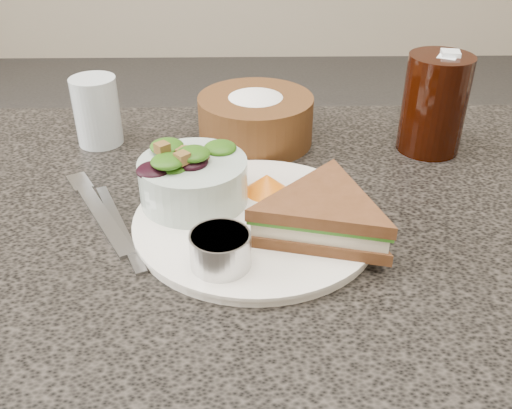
{
  "coord_description": "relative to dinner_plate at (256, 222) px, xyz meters",
  "views": [
    {
      "loc": [
        0.0,
        -0.57,
        1.13
      ],
      "look_at": [
        0.01,
        -0.02,
        0.78
      ],
      "focal_mm": 40.0,
      "sensor_mm": 36.0,
      "label": 1
    }
  ],
  "objects": [
    {
      "name": "sandwich",
      "position": [
        0.07,
        -0.03,
        0.03
      ],
      "size": [
        0.22,
        0.22,
        0.05
      ],
      "primitive_type": null,
      "rotation": [
        0.0,
        0.0,
        -0.24
      ],
      "color": "brown",
      "rests_on": "dinner_plate"
    },
    {
      "name": "water_glass",
      "position": [
        -0.23,
        0.23,
        0.04
      ],
      "size": [
        0.08,
        0.08,
        0.1
      ],
      "primitive_type": "cylinder",
      "rotation": [
        0.0,
        0.0,
        -0.24
      ],
      "color": "silver",
      "rests_on": "dining_table"
    },
    {
      "name": "cola_glass",
      "position": [
        0.26,
        0.2,
        0.07
      ],
      "size": [
        0.1,
        0.1,
        0.15
      ],
      "primitive_type": null,
      "rotation": [
        0.0,
        0.0,
        0.17
      ],
      "color": "black",
      "rests_on": "dining_table"
    },
    {
      "name": "fork",
      "position": [
        -0.19,
        0.02,
        -0.0
      ],
      "size": [
        0.11,
        0.17,
        0.01
      ],
      "primitive_type": "cube",
      "rotation": [
        0.0,
        0.0,
        0.51
      ],
      "color": "#AAAAAC",
      "rests_on": "dining_table"
    },
    {
      "name": "salad_bowl",
      "position": [
        -0.07,
        0.04,
        0.04
      ],
      "size": [
        0.15,
        0.15,
        0.08
      ],
      "primitive_type": null,
      "rotation": [
        0.0,
        0.0,
        0.15
      ],
      "color": "#9FB3A9",
      "rests_on": "dinner_plate"
    },
    {
      "name": "orange_wedge",
      "position": [
        0.01,
        0.06,
        0.02
      ],
      "size": [
        0.08,
        0.08,
        0.03
      ],
      "primitive_type": "cone",
      "rotation": [
        0.0,
        0.0,
        0.4
      ],
      "color": "orange",
      "rests_on": "dinner_plate"
    },
    {
      "name": "bread_basket",
      "position": [
        0.0,
        0.23,
        0.04
      ],
      "size": [
        0.2,
        0.2,
        0.1
      ],
      "primitive_type": null,
      "rotation": [
        0.0,
        0.0,
        -0.19
      ],
      "color": "#53311B",
      "rests_on": "dining_table"
    },
    {
      "name": "dressing_ramekin",
      "position": [
        -0.04,
        -0.09,
        0.02
      ],
      "size": [
        0.08,
        0.08,
        0.04
      ],
      "primitive_type": "cylinder",
      "rotation": [
        0.0,
        0.0,
        0.43
      ],
      "color": "#B3B4B5",
      "rests_on": "dinner_plate"
    },
    {
      "name": "knife",
      "position": [
        -0.16,
        -0.0,
        -0.0
      ],
      "size": [
        0.09,
        0.18,
        0.0
      ],
      "primitive_type": "cube",
      "rotation": [
        0.0,
        0.0,
        0.42
      ],
      "color": "#97989B",
      "rests_on": "dining_table"
    },
    {
      "name": "dinner_plate",
      "position": [
        0.0,
        0.0,
        0.0
      ],
      "size": [
        0.28,
        0.28,
        0.01
      ],
      "primitive_type": "cylinder",
      "color": "white",
      "rests_on": "dining_table"
    }
  ]
}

